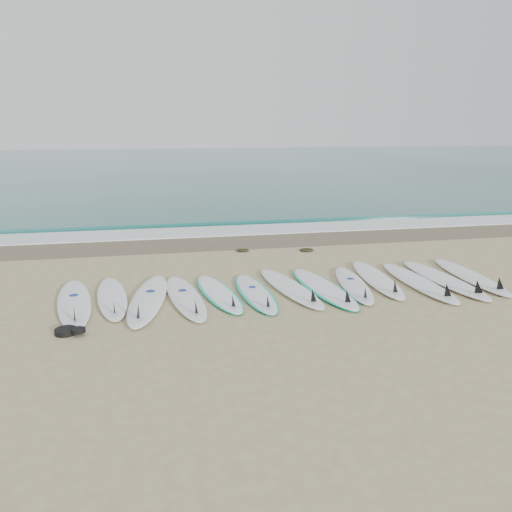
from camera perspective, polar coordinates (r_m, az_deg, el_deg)
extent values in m
plane|color=tan|center=(9.47, 3.61, -3.85)|extent=(120.00, 120.00, 0.00)
cube|color=#1F615C|center=(41.35, -8.16, 10.41)|extent=(120.00, 55.00, 0.03)
cube|color=brown|center=(13.33, -0.90, 1.68)|extent=(120.00, 1.80, 0.01)
cube|color=silver|center=(14.67, -1.89, 2.94)|extent=(120.00, 1.40, 0.04)
cube|color=#1F615C|center=(16.12, -2.77, 4.11)|extent=(120.00, 1.00, 0.10)
ellipsoid|color=white|center=(9.21, -20.06, -4.99)|extent=(0.97, 2.74, 0.09)
cone|color=black|center=(8.23, -20.06, -6.15)|extent=(0.27, 0.32, 0.29)
cylinder|color=navy|center=(9.44, -20.11, -4.23)|extent=(0.18, 0.18, 0.01)
ellipsoid|color=white|center=(9.28, -16.14, -4.54)|extent=(0.81, 2.49, 0.08)
cone|color=black|center=(8.39, -15.91, -5.55)|extent=(0.24, 0.28, 0.26)
ellipsoid|color=white|center=(9.04, -12.19, -4.77)|extent=(0.95, 2.83, 0.09)
cone|color=black|center=(8.04, -13.30, -6.08)|extent=(0.27, 0.33, 0.30)
cylinder|color=navy|center=(9.27, -11.97, -3.95)|extent=(0.18, 0.18, 0.01)
ellipsoid|color=white|center=(9.02, -8.11, -4.64)|extent=(0.86, 2.62, 0.08)
cone|color=black|center=(8.10, -6.88, -5.74)|extent=(0.25, 0.30, 0.27)
cylinder|color=navy|center=(9.23, -8.41, -3.91)|extent=(0.17, 0.17, 0.01)
ellipsoid|color=white|center=(9.17, -4.30, -4.23)|extent=(0.86, 2.35, 0.07)
ellipsoid|color=#08CA9F|center=(9.17, -4.29, -4.26)|extent=(0.94, 2.38, 0.05)
cone|color=black|center=(8.37, -2.65, -5.11)|extent=(0.23, 0.27, 0.25)
ellipsoid|color=white|center=(9.16, -0.09, -4.21)|extent=(0.60, 2.33, 0.07)
ellipsoid|color=#08CA9F|center=(9.16, -0.09, -4.24)|extent=(0.69, 2.35, 0.05)
cone|color=black|center=(8.35, 1.35, -5.15)|extent=(0.21, 0.26, 0.25)
cylinder|color=navy|center=(9.35, -0.42, -3.56)|extent=(0.14, 0.14, 0.01)
ellipsoid|color=white|center=(9.46, 3.86, -3.60)|extent=(0.97, 2.66, 0.08)
cone|color=black|center=(8.60, 6.52, -4.48)|extent=(0.26, 0.31, 0.28)
ellipsoid|color=white|center=(9.51, 7.69, -3.59)|extent=(0.82, 2.65, 0.08)
ellipsoid|color=#08CA9F|center=(9.52, 7.69, -3.62)|extent=(0.91, 2.68, 0.06)
cone|color=black|center=(8.66, 10.38, -4.49)|extent=(0.25, 0.30, 0.28)
ellipsoid|color=silver|center=(9.81, 11.04, -3.18)|extent=(0.84, 2.43, 0.08)
cone|color=black|center=(8.97, 12.37, -4.03)|extent=(0.24, 0.28, 0.25)
cylinder|color=navy|center=(10.01, 10.74, -2.57)|extent=(0.16, 0.16, 0.01)
ellipsoid|color=white|center=(10.25, 13.60, -2.52)|extent=(0.77, 2.66, 0.08)
cone|color=black|center=(9.36, 15.60, -3.33)|extent=(0.25, 0.30, 0.28)
ellipsoid|color=white|center=(10.26, 17.96, -2.82)|extent=(0.61, 2.71, 0.09)
cone|color=black|center=(9.42, 21.00, -3.63)|extent=(0.23, 0.29, 0.29)
ellipsoid|color=white|center=(10.61, 20.57, -2.48)|extent=(0.74, 2.80, 0.09)
cone|color=black|center=(9.79, 24.01, -3.22)|extent=(0.25, 0.31, 0.29)
ellipsoid|color=white|center=(11.03, 23.21, -2.10)|extent=(0.69, 2.68, 0.09)
cone|color=black|center=(10.21, 26.08, -2.80)|extent=(0.24, 0.29, 0.28)
ellipsoid|color=black|center=(12.28, -1.53, 0.67)|extent=(0.31, 0.24, 0.06)
ellipsoid|color=black|center=(12.37, 5.80, 0.71)|extent=(0.35, 0.27, 0.07)
cylinder|color=black|center=(8.02, -20.92, -8.04)|extent=(0.32, 0.32, 0.08)
cylinder|color=black|center=(7.88, -19.62, -8.01)|extent=(0.20, 0.20, 0.06)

